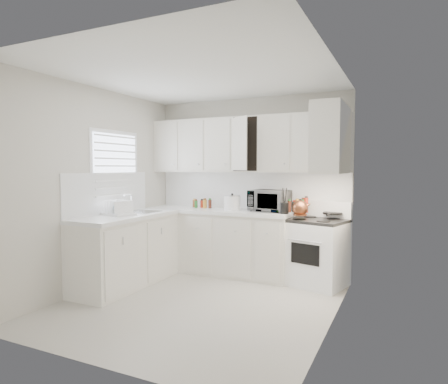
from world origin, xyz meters
The scene contains 36 objects.
floor centered at (0.00, 0.00, 0.00)m, with size 3.20×3.20×0.00m, color #BAB5AA.
ceiling centered at (0.00, 0.00, 2.60)m, with size 3.20×3.20×0.00m, color white.
wall_back centered at (0.00, 1.60, 1.30)m, with size 3.00×3.00×0.00m, color beige.
wall_front centered at (0.00, -1.60, 1.30)m, with size 3.00×3.00×0.00m, color beige.
wall_left centered at (-1.50, 0.00, 1.30)m, with size 3.20×3.20×0.00m, color beige.
wall_right centered at (1.50, 0.00, 1.30)m, with size 3.20×3.20×0.00m, color beige.
window_blinds centered at (-1.48, 0.35, 1.55)m, with size 0.06×0.96×1.06m, color white, non-canonical shape.
lower_cabinets_back centered at (-0.39, 1.30, 0.45)m, with size 2.22×0.60×0.90m, color beige, non-canonical shape.
lower_cabinets_left centered at (-1.20, 0.20, 0.45)m, with size 0.60×1.60×0.90m, color beige, non-canonical shape.
countertop_back centered at (-0.39, 1.29, 0.93)m, with size 2.24×0.64×0.05m, color silver.
countertop_left centered at (-1.19, 0.20, 0.93)m, with size 0.64×1.62×0.05m, color silver.
backsplash_back centered at (0.00, 1.59, 1.23)m, with size 2.98×0.02×0.55m, color silver.
backsplash_left centered at (-1.49, 0.20, 1.23)m, with size 0.02×1.60×0.55m, color silver.
upper_cabinets_back centered at (0.00, 1.44, 1.50)m, with size 3.00×0.33×0.80m, color beige, non-canonical shape.
upper_cabinets_right centered at (1.33, 0.82, 1.50)m, with size 0.33×0.90×0.80m, color beige, non-canonical shape.
sink centered at (-1.19, 0.55, 1.07)m, with size 0.42×0.38×0.30m, color gray, non-canonical shape.
stove centered at (1.08, 1.27, 0.56)m, with size 0.73×0.60×1.13m, color white, non-canonical shape.
tea_kettle centered at (0.90, 1.11, 1.06)m, with size 0.25×0.21×0.23m, color brown, non-canonical shape.
frying_pan centered at (1.26, 1.43, 0.96)m, with size 0.26×0.44×0.04m, color black, non-canonical shape.
microwave centered at (0.40, 1.36, 1.13)m, with size 0.54×0.30×0.37m, color gray.
rice_cooker centered at (-0.15, 1.29, 1.07)m, with size 0.24×0.24×0.24m, color white, non-canonical shape.
paper_towel centered at (0.06, 1.52, 1.08)m, with size 0.12×0.12×0.27m, color white.
utensil_crock centered at (0.68, 1.15, 1.13)m, with size 0.12×0.12×0.36m, color black, non-canonical shape.
dish_rack centered at (-1.24, 0.10, 1.06)m, with size 0.40×0.30×0.22m, color white, non-canonical shape.
spice_left_0 centered at (-0.85, 1.42, 1.02)m, with size 0.06×0.06×0.13m, color brown.
spice_left_1 centered at (-0.78, 1.33, 1.02)m, with size 0.06×0.06×0.13m, color #236A27.
spice_left_2 centered at (-0.70, 1.42, 1.02)m, with size 0.06×0.06×0.13m, color red.
spice_left_3 centered at (-0.62, 1.33, 1.02)m, with size 0.06×0.06×0.13m, color gold.
spice_left_4 centered at (-0.55, 1.42, 1.02)m, with size 0.06×0.06×0.13m, color #522417.
sauce_right_0 centered at (0.58, 1.46, 1.05)m, with size 0.06×0.06×0.19m, color red.
sauce_right_1 centered at (0.64, 1.40, 1.05)m, with size 0.06×0.06×0.19m, color gold.
sauce_right_2 centered at (0.69, 1.46, 1.05)m, with size 0.06×0.06×0.19m, color #522417.
sauce_right_3 centered at (0.74, 1.40, 1.05)m, with size 0.06×0.06×0.19m, color black.
sauce_right_4 centered at (0.80, 1.46, 1.05)m, with size 0.06×0.06×0.19m, color brown.
sauce_right_5 centered at (0.85, 1.40, 1.05)m, with size 0.06×0.06×0.19m, color #236A27.
sauce_right_6 centered at (0.91, 1.46, 1.05)m, with size 0.06×0.06×0.19m, color red.
Camera 1 is at (2.15, -3.86, 1.57)m, focal length 31.20 mm.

